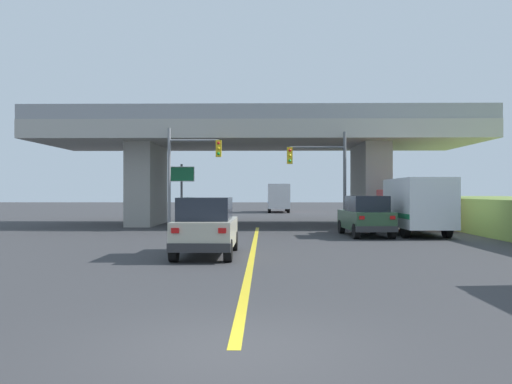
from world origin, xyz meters
TOP-DOWN VIEW (x-y plane):
  - ground at (0.00, 28.41)m, footprint 160.00×160.00m
  - overpass_bridge at (0.00, 28.41)m, footprint 28.58×9.74m
  - lane_divider_stripe at (0.00, 12.78)m, footprint 0.20×25.57m
  - suv_lead at (-1.57, 10.81)m, footprint 1.97×4.45m
  - suv_crossing at (5.48, 19.14)m, footprint 2.21×4.59m
  - box_truck at (8.22, 20.35)m, footprint 2.33×7.45m
  - traffic_signal_nearside at (3.92, 23.17)m, footprint 3.42×0.36m
  - traffic_signal_farside at (-4.06, 22.98)m, footprint 3.10×0.36m
  - highway_sign at (-4.92, 26.65)m, footprint 1.68×0.17m
  - semi_truck_distant at (1.98, 51.00)m, footprint 2.33×6.98m

SIDE VIEW (x-z plane):
  - ground at x=0.00m, z-range 0.00..0.00m
  - lane_divider_stripe at x=0.00m, z-range 0.00..0.01m
  - suv_lead at x=-1.57m, z-range 0.00..2.02m
  - suv_crossing at x=5.48m, z-range 0.00..2.02m
  - box_truck at x=8.22m, z-range 0.10..2.99m
  - semi_truck_distant at x=1.98m, z-range 0.08..3.17m
  - highway_sign at x=-4.92m, z-range 0.95..4.96m
  - traffic_signal_nearside at x=3.92m, z-range 0.70..6.38m
  - traffic_signal_farside at x=-4.06m, z-range 0.79..6.68m
  - overpass_bridge at x=0.00m, z-range 1.47..8.87m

